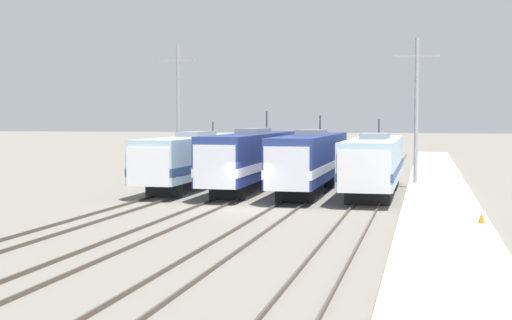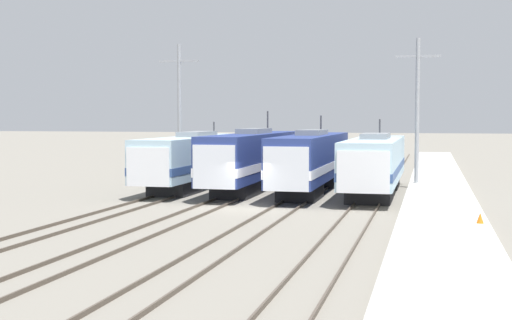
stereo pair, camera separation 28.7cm
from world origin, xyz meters
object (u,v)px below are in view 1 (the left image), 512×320
locomotive_center_left (252,158)px  catenary_tower_left (178,110)px  traffic_cone (482,218)px  locomotive_far_left (194,159)px  locomotive_far_right (374,163)px  catenary_tower_right (416,109)px  locomotive_center_right (311,160)px

locomotive_center_left → catenary_tower_left: bearing=150.2°
catenary_tower_left → traffic_cone: catenary_tower_left is taller
locomotive_far_left → catenary_tower_left: bearing=123.5°
locomotive_far_right → catenary_tower_right: catenary_tower_right is taller
locomotive_center_left → locomotive_far_left: bearing=179.2°
catenary_tower_right → locomotive_center_left: bearing=-160.7°
locomotive_center_left → locomotive_far_right: locomotive_center_left is taller
catenary_tower_left → traffic_cone: (20.82, -19.27, -4.98)m
locomotive_center_right → locomotive_far_right: locomotive_center_right is taller
locomotive_center_right → catenary_tower_right: catenary_tower_right is taller
locomotive_far_right → traffic_cone: size_ratio=37.32×
locomotive_far_left → locomotive_center_left: size_ratio=0.96×
locomotive_far_right → traffic_cone: (5.63, -14.17, -1.43)m
catenary_tower_left → catenary_tower_right: same height
catenary_tower_right → traffic_cone: size_ratio=22.71×
traffic_cone → catenary_tower_left: bearing=137.2°
locomotive_far_right → catenary_tower_right: 6.72m
locomotive_far_left → catenary_tower_right: catenary_tower_right is taller
locomotive_far_left → traffic_cone: size_ratio=39.42×
locomotive_far_right → locomotive_center_left: bearing=171.6°
catenary_tower_right → catenary_tower_left: bearing=180.0°
locomotive_far_left → catenary_tower_right: (15.22, 3.79, 3.54)m
locomotive_center_left → traffic_cone: bearing=-47.6°
locomotive_center_right → locomotive_far_right: bearing=-4.4°
locomotive_far_right → catenary_tower_left: bearing=161.5°
locomotive_center_left → traffic_cone: size_ratio=41.03×
locomotive_center_left → catenary_tower_right: bearing=19.3°
catenary_tower_left → locomotive_center_right: bearing=-23.5°
catenary_tower_right → traffic_cone: catenary_tower_right is taller
locomotive_far_left → locomotive_center_left: 4.23m
catenary_tower_right → locomotive_far_left: bearing=-166.0°
locomotive_center_left → locomotive_far_right: bearing=-8.4°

